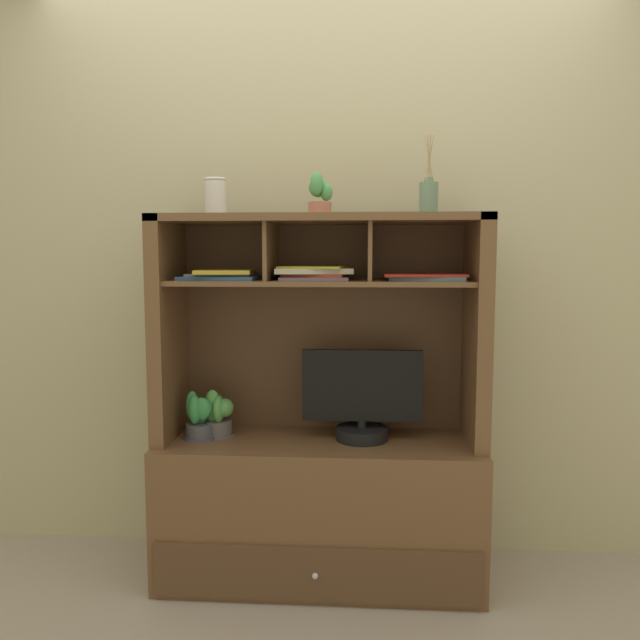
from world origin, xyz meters
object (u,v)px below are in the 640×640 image
object	(u,v)px
potted_orchid	(219,416)
ceramic_vase	(216,197)
tv_monitor	(362,401)
potted_fern	(200,418)
magazine_stack_right	(314,273)
diffuser_bottle	(429,197)
magazine_stack_left	(426,277)
magazine_stack_centre	(223,275)
potted_succulent	(320,197)
media_console	(320,469)

from	to	relation	value
potted_orchid	ceramic_vase	bearing A→B (deg)	95.52
tv_monitor	potted_fern	xyz separation A→B (m)	(-0.67, -0.03, -0.07)
magazine_stack_right	diffuser_bottle	world-z (taller)	diffuser_bottle
tv_monitor	potted_fern	bearing A→B (deg)	-177.37
magazine_stack_left	diffuser_bottle	size ratio (longest dim) A/B	1.07
magazine_stack_left	diffuser_bottle	xyz separation A→B (m)	(0.01, -0.00, 0.31)
magazine_stack_left	magazine_stack_centre	size ratio (longest dim) A/B	1.04
magazine_stack_left	ceramic_vase	xyz separation A→B (m)	(-0.85, 0.03, 0.32)
potted_orchid	tv_monitor	bearing A→B (deg)	-0.36
magazine_stack_left	magazine_stack_right	world-z (taller)	magazine_stack_right
potted_fern	potted_succulent	distance (m)	1.03
tv_monitor	potted_succulent	xyz separation A→B (m)	(-0.17, -0.01, 0.83)
potted_fern	magazine_stack_left	xyz separation A→B (m)	(0.92, 0.02, 0.59)
magazine_stack_left	magazine_stack_centre	distance (m)	0.82
potted_succulent	ceramic_vase	world-z (taller)	potted_succulent
magazine_stack_centre	potted_succulent	bearing A→B (deg)	2.52
media_console	magazine_stack_right	world-z (taller)	media_console
potted_orchid	magazine_stack_left	xyz separation A→B (m)	(0.85, -0.02, 0.59)
media_console	tv_monitor	xyz separation A→B (m)	(0.17, -0.00, 0.29)
media_console	potted_fern	xyz separation A→B (m)	(-0.50, -0.04, 0.22)
potted_orchid	diffuser_bottle	world-z (taller)	diffuser_bottle
potted_orchid	ceramic_vase	world-z (taller)	ceramic_vase
potted_fern	ceramic_vase	xyz separation A→B (m)	(0.07, 0.05, 0.91)
magazine_stack_right	magazine_stack_centre	bearing A→B (deg)	-175.18
magazine_stack_left	diffuser_bottle	world-z (taller)	diffuser_bottle
magazine_stack_right	potted_succulent	distance (m)	0.31
tv_monitor	magazine_stack_left	distance (m)	0.57
potted_orchid	potted_succulent	size ratio (longest dim) A/B	1.18
media_console	magazine_stack_left	size ratio (longest dim) A/B	4.58
potted_succulent	diffuser_bottle	bearing A→B (deg)	-0.50
tv_monitor	magazine_stack_right	xyz separation A→B (m)	(-0.20, 0.00, 0.53)
potted_orchid	potted_succulent	xyz separation A→B (m)	(0.43, -0.01, 0.90)
potted_orchid	magazine_stack_left	bearing A→B (deg)	-1.03
potted_fern	diffuser_bottle	world-z (taller)	diffuser_bottle
potted_orchid	magazine_stack_left	size ratio (longest dim) A/B	0.61
magazine_stack_left	magazine_stack_right	bearing A→B (deg)	177.93
media_console	potted_orchid	size ratio (longest dim) A/B	7.56
potted_fern	magazine_stack_left	size ratio (longest dim) A/B	0.61
potted_fern	diffuser_bottle	xyz separation A→B (m)	(0.93, 0.02, 0.90)
tv_monitor	ceramic_vase	xyz separation A→B (m)	(-0.60, 0.02, 0.84)
magazine_stack_centre	potted_fern	bearing A→B (deg)	-177.62
potted_fern	potted_succulent	world-z (taller)	potted_succulent
potted_orchid	magazine_stack_left	distance (m)	1.03
magazine_stack_left	diffuser_bottle	bearing A→B (deg)	-15.53
tv_monitor	diffuser_bottle	size ratio (longest dim) A/B	1.60
potted_fern	potted_succulent	size ratio (longest dim) A/B	1.19
diffuser_bottle	magazine_stack_left	bearing A→B (deg)	164.47
potted_fern	ceramic_vase	bearing A→B (deg)	35.26
tv_monitor	magazine_stack_centre	world-z (taller)	magazine_stack_centre
magazine_stack_right	tv_monitor	bearing A→B (deg)	-1.34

